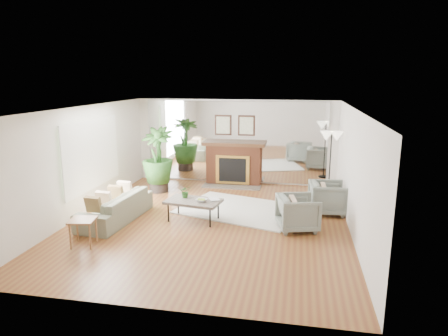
% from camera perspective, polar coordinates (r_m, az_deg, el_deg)
% --- Properties ---
extents(ground, '(7.00, 7.00, 0.00)m').
position_cam_1_polar(ground, '(8.96, -2.06, -7.64)').
color(ground, brown).
rests_on(ground, ground).
extents(wall_left, '(0.02, 7.00, 2.50)m').
position_cam_1_polar(wall_left, '(9.70, -19.62, 0.89)').
color(wall_left, silver).
rests_on(wall_left, ground).
extents(wall_right, '(0.02, 7.00, 2.50)m').
position_cam_1_polar(wall_right, '(8.47, 18.01, -0.65)').
color(wall_right, silver).
rests_on(wall_right, ground).
extents(wall_back, '(6.00, 0.02, 2.50)m').
position_cam_1_polar(wall_back, '(11.97, 1.58, 3.77)').
color(wall_back, silver).
rests_on(wall_back, ground).
extents(mirror_panel, '(5.40, 0.04, 2.40)m').
position_cam_1_polar(mirror_panel, '(11.95, 1.56, 3.76)').
color(mirror_panel, silver).
rests_on(mirror_panel, wall_back).
extents(window_panel, '(0.04, 2.40, 1.50)m').
position_cam_1_polar(window_panel, '(10.01, -18.37, 1.91)').
color(window_panel, '#B2E09E').
rests_on(window_panel, wall_left).
extents(fireplace, '(1.85, 0.83, 2.05)m').
position_cam_1_polar(fireplace, '(11.86, 1.38, 0.78)').
color(fireplace, brown).
rests_on(fireplace, ground).
extents(area_rug, '(3.19, 2.66, 0.03)m').
position_cam_1_polar(area_rug, '(9.71, 2.26, -5.90)').
color(area_rug, beige).
rests_on(area_rug, ground).
extents(coffee_table, '(1.29, 0.87, 0.48)m').
position_cam_1_polar(coffee_table, '(8.89, -4.41, -4.85)').
color(coffee_table, '#6C5F55').
rests_on(coffee_table, ground).
extents(sofa, '(1.00, 2.16, 0.61)m').
position_cam_1_polar(sofa, '(9.27, -15.22, -5.39)').
color(sofa, '#6D715A').
rests_on(sofa, ground).
extents(armchair_back, '(0.91, 0.89, 0.76)m').
position_cam_1_polar(armchair_back, '(9.67, 14.61, -4.15)').
color(armchair_back, gray).
rests_on(armchair_back, ground).
extents(armchair_front, '(0.99, 0.97, 0.74)m').
position_cam_1_polar(armchair_front, '(8.53, 10.49, -6.31)').
color(armchair_front, gray).
rests_on(armchair_front, ground).
extents(side_table, '(0.54, 0.54, 0.52)m').
position_cam_1_polar(side_table, '(8.05, -19.54, -7.48)').
color(side_table, '#9B623E').
rests_on(side_table, ground).
extents(potted_ficus, '(0.94, 0.94, 1.81)m').
position_cam_1_polar(potted_ficus, '(11.17, -9.43, 1.48)').
color(potted_ficus, black).
rests_on(potted_ficus, ground).
extents(floor_lamp, '(0.58, 0.32, 1.79)m').
position_cam_1_polar(floor_lamp, '(10.61, 15.08, 3.67)').
color(floor_lamp, black).
rests_on(floor_lamp, ground).
extents(tabletop_plant, '(0.30, 0.27, 0.27)m').
position_cam_1_polar(tabletop_plant, '(9.05, -5.54, -3.39)').
color(tabletop_plant, '#2E6224').
rests_on(tabletop_plant, coffee_table).
extents(fruit_bowl, '(0.28, 0.28, 0.06)m').
position_cam_1_polar(fruit_bowl, '(8.77, -3.23, -4.61)').
color(fruit_bowl, '#9B623E').
rests_on(fruit_bowl, coffee_table).
extents(book, '(0.31, 0.34, 0.02)m').
position_cam_1_polar(book, '(8.87, -2.04, -4.52)').
color(book, '#9B623E').
rests_on(book, coffee_table).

